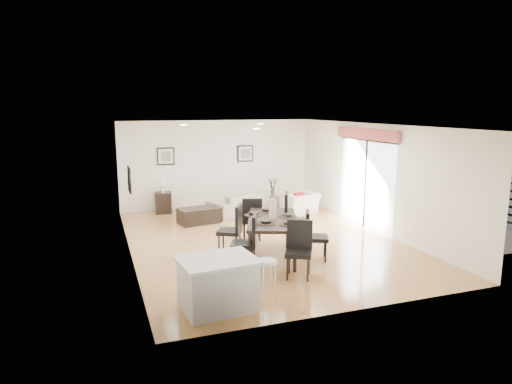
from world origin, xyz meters
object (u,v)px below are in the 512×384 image
object	(u,v)px
dining_chair_enear	(313,233)
dining_chair_wfar	(234,226)
dining_table	(272,222)
side_table	(163,203)
dining_chair_efar	(292,217)
kitchen_island	(218,284)
dining_chair_foot	(252,217)
sofa	(245,203)
dining_chair_head	(299,246)
armchair	(300,203)
dining_chair_wnear	(249,239)
bar_stool	(267,266)
coffee_table	(198,216)

from	to	relation	value
dining_chair_enear	dining_chair_wfar	bearing A→B (deg)	81.25
dining_table	side_table	xyz separation A→B (m)	(-1.57, 4.79, -0.43)
dining_chair_wfar	dining_chair_efar	distance (m)	1.41
dining_table	dining_chair_wfar	size ratio (longest dim) A/B	2.06
kitchen_island	dining_chair_foot	bearing A→B (deg)	56.92
sofa	dining_chair_head	bearing A→B (deg)	62.20
dining_chair_efar	side_table	distance (m)	4.83
armchair	dining_chair_wfar	distance (m)	4.13
armchair	dining_chair_foot	bearing A→B (deg)	33.96
dining_chair_head	sofa	bearing A→B (deg)	112.21
dining_chair_efar	dining_chair_head	world-z (taller)	dining_chair_efar
dining_chair_wnear	side_table	distance (m)	5.39
sofa	bar_stool	world-z (taller)	bar_stool
dining_chair_enear	dining_chair_head	size ratio (longest dim) A/B	0.96
dining_chair_wfar	coffee_table	bearing A→B (deg)	-147.45
dining_chair_efar	dining_chair_wnear	bearing A→B (deg)	152.29
dining_table	sofa	bearing A→B (deg)	101.47
dining_table	dining_chair_foot	bearing A→B (deg)	112.45
armchair	dining_table	bearing A→B (deg)	47.01
armchair	dining_chair_efar	xyz separation A→B (m)	(-1.52, -2.82, 0.37)
armchair	sofa	bearing A→B (deg)	-30.30
dining_chair_head	coffee_table	distance (m)	4.59
dining_chair_efar	dining_chair_head	distance (m)	1.89
coffee_table	dining_chair_wnear	bearing A→B (deg)	-98.21
armchair	dining_chair_wnear	size ratio (longest dim) A/B	0.89
sofa	dining_chair_enear	size ratio (longest dim) A/B	2.17
side_table	dining_chair_enear	bearing A→B (deg)	-66.49
armchair	coffee_table	distance (m)	3.07
sofa	dining_table	size ratio (longest dim) A/B	1.00
sofa	armchair	bearing A→B (deg)	138.53
dining_chair_efar	armchair	bearing A→B (deg)	-3.43
dining_table	coffee_table	bearing A→B (deg)	126.16
kitchen_island	bar_stool	bearing A→B (deg)	-5.84
dining_chair_wfar	kitchen_island	distance (m)	2.75
dining_chair_efar	bar_stool	xyz separation A→B (m)	(-1.62, -2.64, -0.07)
dining_chair_efar	coffee_table	xyz separation A→B (m)	(-1.55, 2.71, -0.47)
dining_chair_efar	sofa	bearing A→B (deg)	25.06
dining_chair_foot	kitchen_island	size ratio (longest dim) A/B	0.82
bar_stool	sofa	bearing A→B (deg)	75.04
dining_table	bar_stool	size ratio (longest dim) A/B	3.12
dining_chair_wfar	dining_chair_enear	size ratio (longest dim) A/B	1.05
dining_chair_foot	kitchen_island	bearing A→B (deg)	78.11
dining_chair_wfar	dining_chair_wnear	bearing A→B (deg)	29.77
dining_table	coffee_table	distance (m)	3.40
dining_chair_wfar	dining_chair_efar	world-z (taller)	dining_chair_efar
sofa	kitchen_island	bearing A→B (deg)	47.39
sofa	dining_chair_wnear	bearing A→B (deg)	51.98
dining_chair_wnear	side_table	xyz separation A→B (m)	(-0.87, 5.32, -0.29)
sofa	dining_chair_head	distance (m)	5.21
dining_chair_foot	dining_chair_wfar	bearing A→B (deg)	64.10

